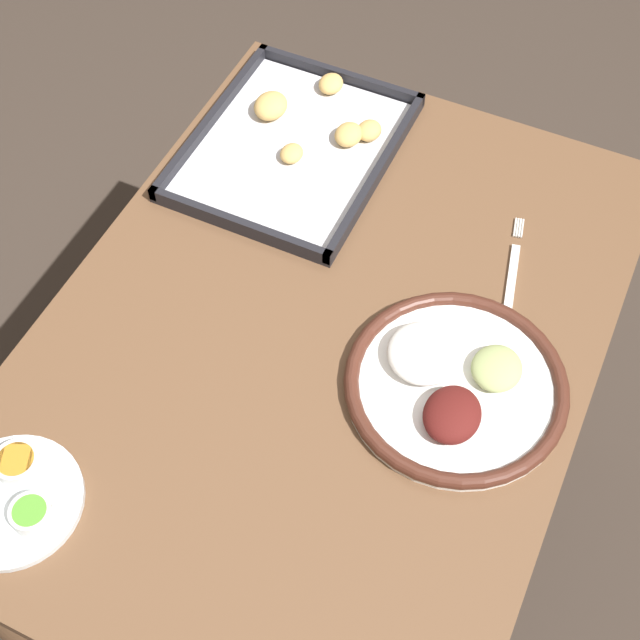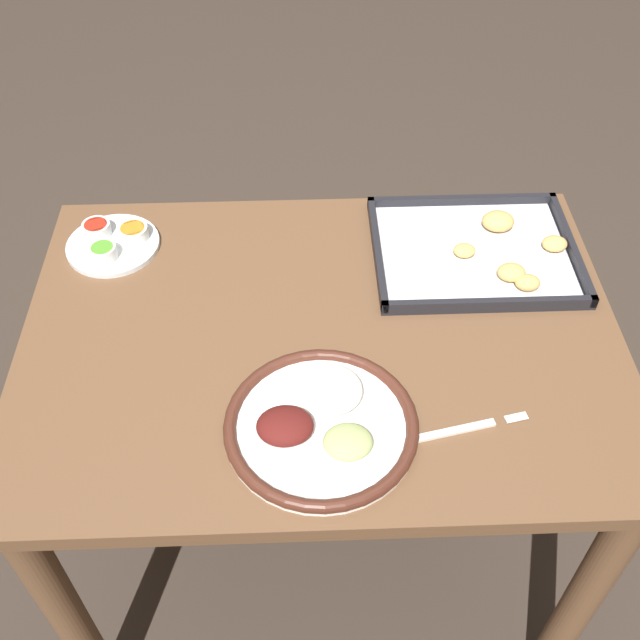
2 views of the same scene
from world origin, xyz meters
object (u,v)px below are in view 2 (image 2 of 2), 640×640
fork (452,431)px  saucer_plate (113,241)px  dinner_plate (321,423)px  baking_tray (481,251)px

fork → saucer_plate: bearing=130.1°
saucer_plate → dinner_plate: bearing=-48.8°
baking_tray → dinner_plate: bearing=-129.5°
dinner_plate → saucer_plate: (-0.37, 0.42, 0.00)m
saucer_plate → baking_tray: 0.68m
dinner_plate → fork: 0.19m
baking_tray → fork: bearing=-106.3°
dinner_plate → fork: bearing=-4.4°
fork → baking_tray: baking_tray is taller
dinner_plate → saucer_plate: size_ratio=1.69×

